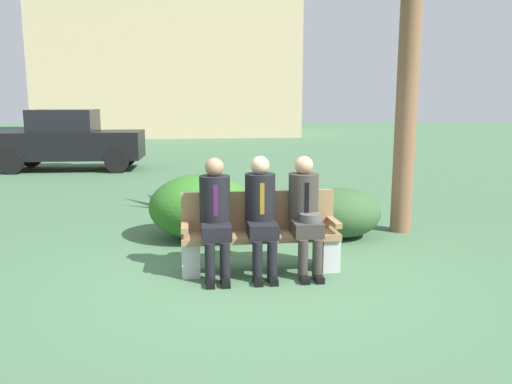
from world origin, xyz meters
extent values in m
plane|color=#446C49|center=(0.00, 0.00, 0.00)|extent=(80.00, 80.00, 0.00)
cube|color=#99754C|center=(0.07, 0.20, 0.42)|extent=(1.78, 0.44, 0.07)
cube|color=#99754C|center=(0.07, 0.39, 0.68)|extent=(1.78, 0.06, 0.45)
cube|color=#99754C|center=(-0.79, 0.20, 0.55)|extent=(0.08, 0.44, 0.06)
cube|color=#99754C|center=(0.92, 0.20, 0.55)|extent=(0.08, 0.44, 0.06)
cube|color=silver|center=(-0.73, 0.20, 0.19)|extent=(0.20, 0.37, 0.38)
cube|color=silver|center=(0.86, 0.20, 0.19)|extent=(0.20, 0.37, 0.38)
cube|color=black|center=(-0.45, 0.03, 0.53)|extent=(0.32, 0.38, 0.16)
cylinder|color=black|center=(-0.53, -0.16, 0.23)|extent=(0.11, 0.11, 0.45)
cylinder|color=black|center=(-0.37, -0.16, 0.23)|extent=(0.11, 0.11, 0.45)
cube|color=black|center=(-0.53, -0.22, 0.04)|extent=(0.09, 0.22, 0.07)
cube|color=black|center=(-0.37, -0.22, 0.04)|extent=(0.09, 0.22, 0.07)
cylinder|color=black|center=(-0.45, 0.22, 0.85)|extent=(0.34, 0.34, 0.53)
cube|color=#4C1951|center=(-0.45, 0.05, 0.87)|extent=(0.05, 0.01, 0.34)
sphere|color=#9E7556|center=(-0.45, 0.22, 1.21)|extent=(0.21, 0.21, 0.21)
cube|color=black|center=(0.06, 0.03, 0.53)|extent=(0.32, 0.38, 0.16)
cylinder|color=black|center=(-0.02, -0.16, 0.23)|extent=(0.11, 0.11, 0.45)
cylinder|color=black|center=(0.14, -0.16, 0.23)|extent=(0.11, 0.11, 0.45)
cube|color=black|center=(-0.02, -0.22, 0.04)|extent=(0.09, 0.22, 0.07)
cube|color=black|center=(0.14, -0.22, 0.04)|extent=(0.09, 0.22, 0.07)
cylinder|color=black|center=(0.06, 0.22, 0.85)|extent=(0.34, 0.34, 0.54)
cube|color=olive|center=(0.06, 0.05, 0.87)|extent=(0.05, 0.01, 0.35)
sphere|color=tan|center=(0.06, 0.22, 1.22)|extent=(0.21, 0.21, 0.21)
cube|color=#38332D|center=(0.56, 0.03, 0.53)|extent=(0.32, 0.38, 0.16)
cylinder|color=#38332D|center=(0.48, -0.16, 0.23)|extent=(0.11, 0.11, 0.45)
cylinder|color=#38332D|center=(0.64, -0.16, 0.23)|extent=(0.11, 0.11, 0.45)
cube|color=black|center=(0.48, -0.22, 0.04)|extent=(0.09, 0.22, 0.07)
cube|color=black|center=(0.64, -0.22, 0.04)|extent=(0.09, 0.22, 0.07)
cylinder|color=#38332D|center=(0.56, 0.22, 0.85)|extent=(0.34, 0.34, 0.54)
cube|color=black|center=(0.56, 0.05, 0.87)|extent=(0.05, 0.01, 0.34)
sphere|color=tan|center=(0.56, 0.22, 1.21)|extent=(0.21, 0.21, 0.21)
cylinder|color=#4F4F4F|center=(0.60, 0.01, 0.66)|extent=(0.24, 0.24, 0.09)
cylinder|color=brown|center=(2.40, 1.74, 1.93)|extent=(0.30, 0.30, 3.86)
ellipsoid|color=#2D6A20|center=(-0.57, 1.75, 0.45)|extent=(1.45, 1.33, 0.91)
ellipsoid|color=#345730|center=(1.42, 1.55, 0.35)|extent=(1.13, 1.03, 0.70)
cube|color=black|center=(-3.99, 9.50, 0.70)|extent=(3.96, 1.71, 0.76)
cube|color=black|center=(-4.14, 9.50, 1.38)|extent=(1.75, 1.43, 0.60)
cylinder|color=black|center=(-2.59, 10.22, 0.32)|extent=(0.64, 0.16, 0.64)
cylinder|color=black|center=(-2.65, 8.66, 0.32)|extent=(0.64, 0.16, 0.64)
cylinder|color=black|center=(-5.32, 10.33, 0.32)|extent=(0.64, 0.16, 0.64)
cylinder|color=black|center=(-5.38, 8.77, 0.32)|extent=(0.64, 0.16, 0.64)
cube|color=#CCB389|center=(-1.62, 25.02, 4.27)|extent=(13.52, 8.03, 8.54)
camera|label=1|loc=(-0.72, -5.40, 1.93)|focal=36.06mm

